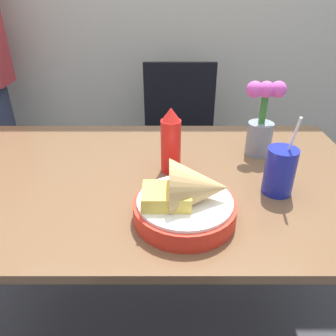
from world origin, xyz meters
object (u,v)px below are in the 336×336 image
at_px(food_basket, 189,200).
at_px(ketchup_bottle, 171,141).
at_px(drink_cup, 279,172).
at_px(flower_vase, 261,122).
at_px(chair_far_window, 179,131).

distance_m(food_basket, ketchup_bottle, 0.25).
relative_size(ketchup_bottle, drink_cup, 0.87).
bearing_deg(ketchup_bottle, flower_vase, 21.34).
height_order(chair_far_window, drink_cup, drink_cup).
bearing_deg(flower_vase, chair_far_window, 108.70).
bearing_deg(drink_cup, flower_vase, 89.32).
distance_m(ketchup_bottle, flower_vase, 0.32).
xyz_separation_m(ketchup_bottle, flower_vase, (0.30, 0.12, 0.02)).
relative_size(food_basket, drink_cup, 1.08).
bearing_deg(food_basket, drink_cup, 25.31).
bearing_deg(drink_cup, chair_far_window, 104.10).
bearing_deg(flower_vase, ketchup_bottle, -158.66).
relative_size(food_basket, ketchup_bottle, 1.24).
xyz_separation_m(chair_far_window, flower_vase, (0.24, -0.71, 0.33)).
bearing_deg(food_basket, chair_far_window, 89.23).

